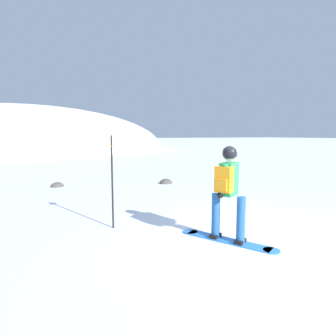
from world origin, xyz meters
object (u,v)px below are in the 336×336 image
object	(u,v)px
snowboarder_main	(228,191)
rock_dark	(57,187)
rock_mid	(166,183)
piste_marker_near	(112,174)

from	to	relation	value
snowboarder_main	rock_dark	bearing A→B (deg)	107.42
rock_dark	rock_mid	xyz separation A→B (m)	(3.92, -1.09, 0.00)
rock_dark	rock_mid	bearing A→B (deg)	-15.61
snowboarder_main	rock_dark	xyz separation A→B (m)	(-2.24, 7.15, -0.92)
piste_marker_near	rock_dark	distance (m)	5.65
rock_mid	snowboarder_main	bearing A→B (deg)	-105.43
rock_dark	rock_mid	world-z (taller)	rock_mid
rock_dark	piste_marker_near	bearing A→B (deg)	-83.58
snowboarder_main	piste_marker_near	size ratio (longest dim) A/B	0.88
snowboarder_main	rock_mid	world-z (taller)	snowboarder_main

